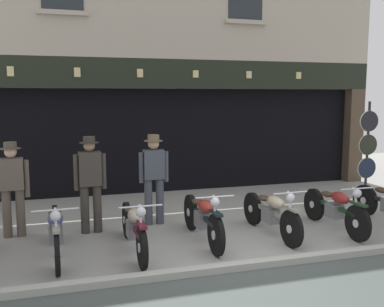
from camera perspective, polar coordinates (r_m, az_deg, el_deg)
ground at (r=5.59m, az=12.31°, el=-18.78°), size 23.27×22.00×0.18m
shop_facade at (r=12.59m, az=-5.20°, el=4.65°), size 11.57×4.42×6.76m
motorcycle_left at (r=6.97m, az=-17.37°, el=-9.55°), size 0.62×2.04×0.91m
motorcycle_center_left at (r=6.92m, az=-7.61°, el=-9.39°), size 0.62×2.06×0.90m
motorcycle_center at (r=7.32m, az=1.41°, el=-8.29°), size 0.62×2.01×0.92m
motorcycle_center_right at (r=7.77m, az=10.33°, el=-7.57°), size 0.62×1.95×0.91m
motorcycle_right at (r=8.34m, az=18.20°, el=-6.75°), size 0.62×1.95×0.90m
salesman_left at (r=8.07m, az=-22.43°, el=-3.80°), size 0.56×0.34×1.65m
shopkeeper_center at (r=7.89m, az=-13.15°, el=-3.37°), size 0.56×0.33×1.72m
salesman_right at (r=8.22m, az=-5.01°, el=-2.76°), size 0.56×0.35×1.71m
tyre_sign_pole at (r=11.27m, az=21.99°, el=0.99°), size 0.51×0.06×2.29m
advert_board_near at (r=10.79m, az=-18.01°, el=2.58°), size 0.70×0.03×0.94m
advert_board_far at (r=10.86m, az=-23.60°, el=2.67°), size 0.74×0.03×0.91m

